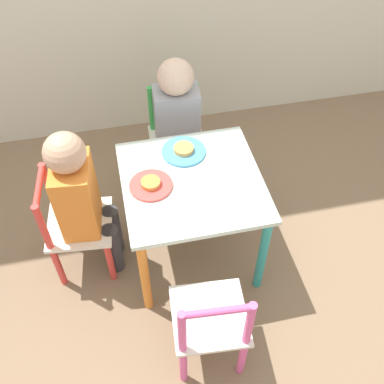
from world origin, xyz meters
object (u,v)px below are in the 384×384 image
chair_green (176,140)px  kids_table (192,193)px  chair_pink (210,324)px  child_back (177,119)px  child_left (82,196)px  plate_back (184,151)px  plate_left (151,185)px  chair_red (74,226)px

chair_green → kids_table: bearing=-90.0°
chair_pink → child_back: child_back is taller
child_left → plate_back: bearing=-68.9°
child_back → child_left: bearing=-136.3°
plate_left → chair_pink: bearing=-76.2°
chair_red → chair_pink: (0.44, -0.53, 0.00)m
plate_left → child_left: bearing=170.9°
plate_back → plate_left: size_ratio=1.09×
child_left → plate_back: size_ratio=4.05×
chair_green → child_left: 0.66m
chair_green → chair_pink: (-0.07, -0.97, 0.00)m
chair_pink → plate_back: bearing=-88.8°
child_back → plate_left: child_back is taller
chair_pink → child_back: size_ratio=0.71×
chair_pink → child_left: bearing=-49.3°
chair_red → chair_pink: size_ratio=1.00×
child_back → plate_back: (-0.02, -0.27, 0.05)m
chair_green → chair_pink: same height
chair_pink → plate_left: size_ratio=3.07×
chair_pink → child_left: child_left is taller
chair_red → plate_left: (0.32, -0.05, 0.23)m
chair_red → plate_back: chair_red is taller
kids_table → child_back: (0.02, 0.42, 0.04)m
chair_green → child_left: bearing=-132.2°
chair_pink → plate_left: 0.55m
chair_pink → chair_red: bearing=-45.5°
child_back → plate_left: bearing=-110.1°
chair_red → plate_back: 0.54m
chair_green → plate_left: chair_green is taller
kids_table → child_back: 0.43m
child_back → plate_left: (-0.18, -0.42, 0.05)m
chair_green → plate_left: (-0.19, -0.48, 0.23)m
kids_table → plate_back: bearing=90.0°
child_back → plate_back: child_back is taller
kids_table → chair_pink: (-0.04, -0.48, -0.14)m
kids_table → child_back: bearing=86.8°
chair_pink → plate_left: bearing=-71.5°
child_back → child_left: 0.59m
chair_red → plate_left: 0.40m
chair_green → plate_back: bearing=-91.6°
chair_green → chair_pink: size_ratio=1.00×
child_left → plate_back: child_left is taller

